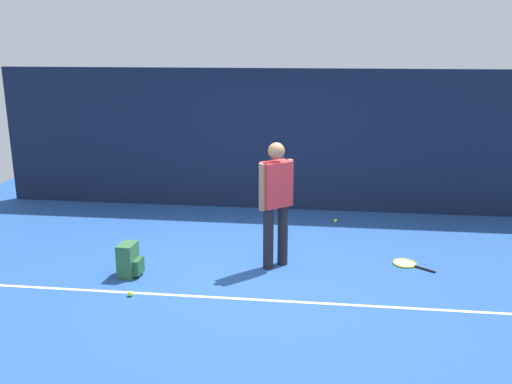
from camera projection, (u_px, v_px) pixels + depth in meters
name	position (u px, v px, depth m)	size (l,w,h in m)	color
ground_plane	(252.00, 273.00, 7.27)	(12.00, 12.00, 0.00)	#234C93
back_fence	(274.00, 140.00, 9.81)	(10.00, 0.10, 2.51)	#141E38
court_line	(244.00, 299.00, 6.53)	(9.00, 0.05, 0.00)	white
tennis_player	(276.00, 198.00, 7.25)	(0.45, 0.43, 1.70)	black
tennis_racket	(406.00, 264.00, 7.54)	(0.60, 0.51, 0.03)	black
backpack	(129.00, 260.00, 7.14)	(0.30, 0.31, 0.44)	#2D6038
tennis_ball_near_player	(130.00, 294.00, 6.59)	(0.07, 0.07, 0.07)	#CCE033
tennis_ball_by_fence	(268.00, 248.00, 8.07)	(0.07, 0.07, 0.07)	#CCE033
tennis_ball_mid_court	(336.00, 221.00, 9.29)	(0.07, 0.07, 0.07)	#CCE033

